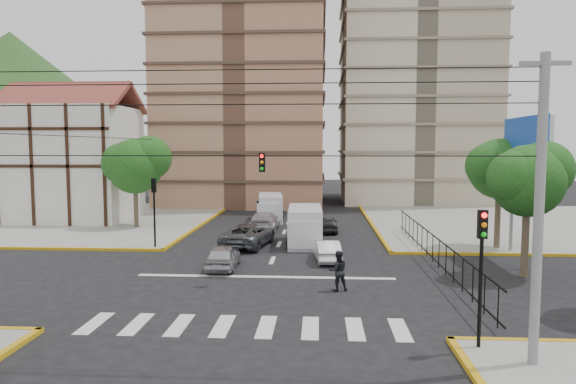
# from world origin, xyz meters

# --- Properties ---
(ground) EXTENTS (160.00, 160.00, 0.00)m
(ground) POSITION_xyz_m (0.00, 0.00, 0.00)
(ground) COLOR black
(ground) RESTS_ON ground
(sidewalk_nw) EXTENTS (26.00, 26.00, 0.15)m
(sidewalk_nw) POSITION_xyz_m (-20.00, 20.00, 0.07)
(sidewalk_nw) COLOR gray
(sidewalk_nw) RESTS_ON ground
(sidewalk_ne) EXTENTS (26.00, 26.00, 0.15)m
(sidewalk_ne) POSITION_xyz_m (20.00, 20.00, 0.07)
(sidewalk_ne) COLOR gray
(sidewalk_ne) RESTS_ON ground
(crosswalk_stripes) EXTENTS (12.00, 2.40, 0.01)m
(crosswalk_stripes) POSITION_xyz_m (0.00, -6.00, 0.01)
(crosswalk_stripes) COLOR silver
(crosswalk_stripes) RESTS_ON ground
(stop_line) EXTENTS (13.00, 0.40, 0.01)m
(stop_line) POSITION_xyz_m (0.00, 1.20, 0.01)
(stop_line) COLOR silver
(stop_line) RESTS_ON ground
(tower_beige) EXTENTS (17.00, 16.00, 48.00)m
(tower_beige) POSITION_xyz_m (14.00, 40.00, 24.00)
(tower_beige) COLOR tan
(tower_beige) RESTS_ON ground
(tudor_building) EXTENTS (10.80, 8.05, 12.23)m
(tudor_building) POSITION_xyz_m (-19.00, 20.00, 5.25)
(tudor_building) COLOR silver
(tudor_building) RESTS_ON ground
(distant_hill) EXTENTS (70.00, 70.00, 28.00)m
(distant_hill) POSITION_xyz_m (-55.00, 70.00, 14.00)
(distant_hill) COLOR #224517
(distant_hill) RESTS_ON ground
(park_fence) EXTENTS (0.10, 22.50, 1.66)m
(park_fence) POSITION_xyz_m (9.00, 4.50, 0.00)
(park_fence) COLOR black
(park_fence) RESTS_ON ground
(billboard) EXTENTS (0.36, 6.20, 8.10)m
(billboard) POSITION_xyz_m (14.45, 6.00, 6.00)
(billboard) COLOR slate
(billboard) RESTS_ON ground
(tree_park_a) EXTENTS (4.41, 3.60, 6.83)m
(tree_park_a) POSITION_xyz_m (13.08, 2.01, 5.01)
(tree_park_a) COLOR #473828
(tree_park_a) RESTS_ON ground
(tree_park_c) EXTENTS (4.65, 3.80, 7.25)m
(tree_park_c) POSITION_xyz_m (14.09, 9.01, 5.34)
(tree_park_c) COLOR #473828
(tree_park_c) RESTS_ON ground
(tree_tudor) EXTENTS (5.39, 4.40, 7.43)m
(tree_tudor) POSITION_xyz_m (-11.90, 16.01, 5.22)
(tree_tudor) COLOR #473828
(tree_tudor) RESTS_ON ground
(traffic_light_se) EXTENTS (0.28, 0.22, 4.40)m
(traffic_light_se) POSITION_xyz_m (7.80, -7.80, 3.11)
(traffic_light_se) COLOR black
(traffic_light_se) RESTS_ON ground
(traffic_light_nw) EXTENTS (0.28, 0.22, 4.40)m
(traffic_light_nw) POSITION_xyz_m (-7.80, 7.80, 3.11)
(traffic_light_nw) COLOR black
(traffic_light_nw) RESTS_ON ground
(traffic_light_hanging) EXTENTS (18.00, 9.12, 0.92)m
(traffic_light_hanging) POSITION_xyz_m (0.00, -2.04, 5.90)
(traffic_light_hanging) COLOR black
(traffic_light_hanging) RESTS_ON ground
(utility_pole_se) EXTENTS (1.40, 0.28, 9.00)m
(utility_pole_se) POSITION_xyz_m (9.00, -9.00, 4.77)
(utility_pole_se) COLOR slate
(utility_pole_se) RESTS_ON ground
(van_right_lane) EXTENTS (2.33, 5.59, 2.49)m
(van_right_lane) POSITION_xyz_m (1.74, 9.78, 1.21)
(van_right_lane) COLOR silver
(van_right_lane) RESTS_ON ground
(van_left_lane) EXTENTS (2.55, 5.34, 2.32)m
(van_left_lane) POSITION_xyz_m (-1.65, 20.85, 1.13)
(van_left_lane) COLOR silver
(van_left_lane) RESTS_ON ground
(car_silver_front_left) EXTENTS (1.63, 3.87, 1.31)m
(car_silver_front_left) POSITION_xyz_m (-2.44, 2.81, 0.65)
(car_silver_front_left) COLOR #AFAFB4
(car_silver_front_left) RESTS_ON ground
(car_white_front_right) EXTENTS (1.64, 3.80, 1.22)m
(car_white_front_right) POSITION_xyz_m (3.16, 5.03, 0.61)
(car_white_front_right) COLOR white
(car_white_front_right) RESTS_ON ground
(car_grey_mid_left) EXTENTS (3.41, 5.83, 1.52)m
(car_grey_mid_left) POSITION_xyz_m (-1.98, 9.13, 0.76)
(car_grey_mid_left) COLOR #5A5D61
(car_grey_mid_left) RESTS_ON ground
(car_silver_rear_left) EXTENTS (2.24, 5.20, 1.49)m
(car_silver_rear_left) POSITION_xyz_m (-1.59, 15.54, 0.75)
(car_silver_rear_left) COLOR silver
(car_silver_rear_left) RESTS_ON ground
(car_darkgrey_mid_right) EXTENTS (1.51, 3.60, 1.22)m
(car_darkgrey_mid_right) POSITION_xyz_m (3.37, 15.08, 0.61)
(car_darkgrey_mid_right) COLOR #27272A
(car_darkgrey_mid_right) RESTS_ON ground
(car_white_rear_right) EXTENTS (1.56, 3.78, 1.22)m
(car_white_rear_right) POSITION_xyz_m (1.76, 20.93, 0.61)
(car_white_rear_right) COLOR white
(car_white_rear_right) RESTS_ON ground
(pedestrian_crosswalk) EXTENTS (1.02, 0.87, 1.84)m
(pedestrian_crosswalk) POSITION_xyz_m (3.56, -1.08, 0.92)
(pedestrian_crosswalk) COLOR black
(pedestrian_crosswalk) RESTS_ON ground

